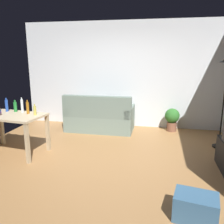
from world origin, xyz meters
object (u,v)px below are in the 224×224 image
(potted_plant, at_px, (172,118))
(bottle_green, at_px, (15,107))
(storage_box, at_px, (196,207))
(bottle_squat, at_px, (35,110))
(couch, at_px, (100,118))
(bottle_amber, at_px, (28,108))
(desk, at_px, (12,120))
(bottle_blue, at_px, (7,105))
(bottle_clear, at_px, (22,106))

(potted_plant, xyz_separation_m, bottle_green, (-3.10, -1.79, 0.53))
(storage_box, relative_size, bottle_squat, 2.32)
(couch, xyz_separation_m, bottle_amber, (-0.99, -1.59, 0.57))
(couch, relative_size, desk, 1.29)
(potted_plant, distance_m, bottle_amber, 3.40)
(bottle_blue, bearing_deg, bottle_amber, -11.14)
(storage_box, distance_m, bottle_squat, 3.12)
(bottle_green, height_order, bottle_amber, bottle_amber)
(couch, bearing_deg, bottle_green, 48.11)
(bottle_green, bearing_deg, couch, 48.11)
(bottle_blue, xyz_separation_m, bottle_squat, (0.70, -0.17, -0.03))
(bottle_green, height_order, bottle_clear, bottle_clear)
(bottle_amber, bearing_deg, desk, -156.33)
(desk, distance_m, bottle_blue, 0.40)
(potted_plant, relative_size, storage_box, 1.19)
(desk, height_order, potted_plant, desk)
(storage_box, relative_size, bottle_green, 2.07)
(bottle_amber, bearing_deg, bottle_blue, 168.86)
(bottle_clear, xyz_separation_m, bottle_amber, (0.16, -0.07, -0.02))
(bottle_clear, bearing_deg, couch, 52.73)
(potted_plant, bearing_deg, storage_box, -87.83)
(storage_box, bearing_deg, bottle_blue, 155.50)
(potted_plant, height_order, bottle_blue, bottle_blue)
(potted_plant, height_order, bottle_clear, bottle_clear)
(bottle_clear, distance_m, bottle_squat, 0.38)
(bottle_amber, bearing_deg, bottle_squat, -21.03)
(couch, distance_m, potted_plant, 1.80)
(bottle_amber, bearing_deg, couch, 58.05)
(desk, relative_size, potted_plant, 2.24)
(bottle_blue, relative_size, bottle_green, 1.17)
(potted_plant, relative_size, bottle_clear, 1.92)
(bottle_amber, bearing_deg, bottle_clear, 155.27)
(bottle_blue, distance_m, bottle_squat, 0.72)
(bottle_amber, bearing_deg, storage_box, -26.64)
(bottle_amber, bearing_deg, bottle_green, 161.63)
(bottle_clear, bearing_deg, bottle_green, 168.03)
(bottle_squat, bearing_deg, bottle_amber, 158.97)
(potted_plant, bearing_deg, desk, -146.42)
(couch, relative_size, bottle_squat, 8.00)
(couch, distance_m, bottle_amber, 1.95)
(bottle_blue, distance_m, bottle_clear, 0.36)
(storage_box, height_order, bottle_squat, bottle_squat)
(desk, bearing_deg, couch, 60.43)
(desk, bearing_deg, bottle_squat, 13.24)
(desk, distance_m, potted_plant, 3.67)
(couch, height_order, bottle_green, bottle_green)
(storage_box, bearing_deg, bottle_clear, 153.46)
(bottle_squat, bearing_deg, bottle_clear, 157.22)
(desk, bearing_deg, bottle_blue, 143.80)
(storage_box, xyz_separation_m, bottle_amber, (-2.89, 1.45, 0.73))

